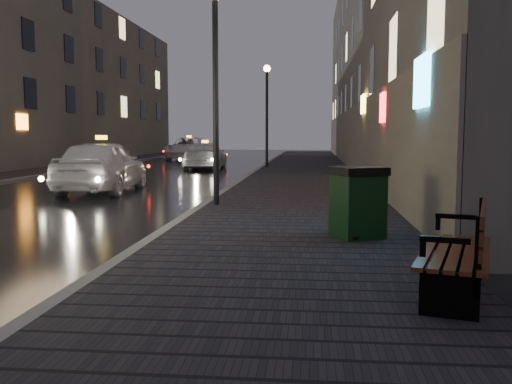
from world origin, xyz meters
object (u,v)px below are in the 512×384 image
lamp_far (267,103)px  taxi_near (102,166)px  trash_bin (357,202)px  lamp_near (215,68)px  taxi_mid (205,156)px  bench (463,250)px  car_left_mid (97,159)px  taxi_far (189,148)px

lamp_far → taxi_near: bearing=-110.5°
trash_bin → lamp_near: bearing=102.0°
taxi_near → taxi_mid: size_ratio=1.03×
lamp_near → bench: size_ratio=2.52×
lamp_far → trash_bin: bearing=-81.2°
car_left_mid → trash_bin: bearing=-52.7°
taxi_mid → taxi_far: (-3.30, 11.13, 0.11)m
trash_bin → taxi_mid: taxi_mid is taller
lamp_far → car_left_mid: (-7.89, -3.37, -2.78)m
lamp_far → taxi_near: 12.97m
lamp_near → taxi_far: size_ratio=0.90×
taxi_far → lamp_near: bearing=-77.8°
lamp_far → trash_bin: size_ratio=4.43×
bench → taxi_near: (-8.42, 11.77, 0.20)m
bench → trash_bin: size_ratio=1.76×
trash_bin → taxi_mid: 21.63m
taxi_far → lamp_far: bearing=-61.4°
lamp_far → taxi_mid: 4.39m
car_left_mid → lamp_far: bearing=27.2°
lamp_near → bench: bearing=-62.6°
lamp_far → taxi_mid: (-3.36, 0.44, -2.78)m
lamp_far → taxi_near: size_ratio=1.06×
lamp_far → car_left_mid: lamp_far is taller
bench → car_left_mid: car_left_mid is taller
lamp_near → taxi_far: lamp_near is taller
taxi_near → car_left_mid: taxi_near is taller
lamp_near → taxi_mid: size_ratio=1.08×
lamp_far → taxi_mid: size_ratio=1.08×
taxi_near → lamp_near: bearing=134.2°
trash_bin → taxi_far: bearing=82.5°
bench → taxi_mid: taxi_mid is taller
lamp_far → trash_bin: lamp_far is taller
trash_bin → bench: bearing=-100.9°
taxi_mid → taxi_far: size_ratio=0.83×
car_left_mid → bench: bearing=-55.6°
trash_bin → car_left_mid: bearing=98.6°
lamp_far → taxi_far: 13.62m
lamp_far → lamp_near: bearing=-90.0°
bench → taxi_mid: 25.19m
lamp_far → trash_bin: 20.62m
taxi_near → car_left_mid: 9.19m
lamp_near → taxi_far: (-6.66, 27.57, -2.67)m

